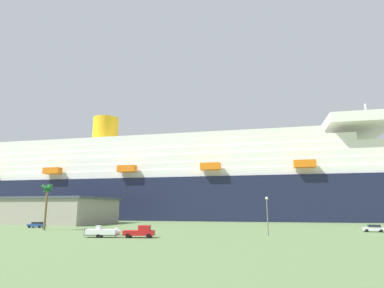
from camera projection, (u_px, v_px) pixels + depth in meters
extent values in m
plane|color=#567042|center=(178.00, 225.00, 103.60)|extent=(600.00, 600.00, 0.00)
cube|color=#191E38|center=(179.00, 200.00, 150.40)|extent=(259.44, 43.54, 17.86)
cube|color=white|center=(179.00, 177.00, 152.42)|extent=(228.36, 39.72, 3.21)
cube|color=white|center=(168.00, 170.00, 154.16)|extent=(220.38, 38.76, 3.21)
cube|color=white|center=(158.00, 164.00, 155.91)|extent=(210.94, 37.99, 3.21)
cube|color=white|center=(148.00, 158.00, 157.65)|extent=(202.19, 36.91, 3.21)
cube|color=white|center=(138.00, 152.00, 159.39)|extent=(190.66, 35.77, 3.21)
cube|color=white|center=(129.00, 146.00, 161.14)|extent=(178.79, 35.19, 3.21)
cube|color=white|center=(354.00, 127.00, 139.27)|extent=(27.09, 39.45, 4.00)
cylinder|color=yellow|center=(106.00, 131.00, 165.53)|extent=(13.05, 13.05, 13.18)
cylinder|color=silver|center=(367.00, 117.00, 138.91)|extent=(0.80, 0.80, 12.00)
cube|color=orange|center=(52.00, 171.00, 147.22)|extent=(8.10, 3.46, 2.80)
cube|color=orange|center=(127.00, 169.00, 139.33)|extent=(8.10, 3.46, 2.80)
cube|color=orange|center=(210.00, 166.00, 131.43)|extent=(8.10, 3.46, 2.80)
cube|color=orange|center=(305.00, 164.00, 123.54)|extent=(8.10, 3.46, 2.80)
cube|color=gray|center=(47.00, 211.00, 112.74)|extent=(43.54, 28.76, 8.23)
cube|color=#3F4759|center=(48.00, 198.00, 113.59)|extent=(45.28, 29.91, 0.60)
cube|color=red|center=(139.00, 233.00, 59.42)|extent=(5.81, 2.68, 0.90)
cube|color=red|center=(145.00, 228.00, 59.52)|extent=(2.23, 2.08, 0.90)
cube|color=#26333F|center=(148.00, 228.00, 59.46)|extent=(0.31, 1.68, 0.63)
cylinder|color=black|center=(151.00, 235.00, 60.18)|extent=(0.83, 0.38, 0.80)
cylinder|color=black|center=(148.00, 236.00, 58.22)|extent=(0.83, 0.38, 0.80)
cylinder|color=black|center=(131.00, 235.00, 60.43)|extent=(0.83, 0.38, 0.80)
cylinder|color=black|center=(128.00, 236.00, 58.47)|extent=(0.83, 0.38, 0.80)
cube|color=#595960|center=(101.00, 235.00, 59.80)|extent=(6.38, 2.51, 0.16)
cube|color=#595960|center=(121.00, 235.00, 59.56)|extent=(2.03, 0.37, 0.10)
cylinder|color=black|center=(102.00, 235.00, 60.74)|extent=(0.66, 0.30, 0.64)
cylinder|color=black|center=(98.00, 236.00, 58.84)|extent=(0.66, 0.30, 0.64)
cube|color=white|center=(102.00, 232.00, 59.90)|extent=(5.84, 2.63, 0.90)
cone|color=white|center=(119.00, 232.00, 59.69)|extent=(1.41, 1.88, 1.74)
cube|color=silver|center=(99.00, 227.00, 60.09)|extent=(0.92, 1.09, 0.70)
cube|color=black|center=(85.00, 232.00, 60.10)|extent=(0.42, 0.54, 1.10)
cylinder|color=brown|center=(46.00, 210.00, 79.80)|extent=(0.53, 0.53, 9.77)
cone|color=#1E6628|center=(49.00, 189.00, 80.74)|extent=(1.13, 2.84, 2.24)
cone|color=#1E6628|center=(49.00, 189.00, 80.97)|extent=(2.33, 2.36, 2.45)
cone|color=#1E6628|center=(48.00, 189.00, 81.14)|extent=(2.97, 0.78, 1.67)
cone|color=#1E6628|center=(47.00, 189.00, 81.02)|extent=(2.01, 2.68, 2.32)
cone|color=#1E6628|center=(46.00, 189.00, 80.66)|extent=(1.86, 2.96, 1.72)
cone|color=#1E6628|center=(46.00, 189.00, 80.38)|extent=(2.91, 0.95, 2.04)
cone|color=#1E6628|center=(47.00, 189.00, 80.39)|extent=(2.58, 1.96, 2.47)
sphere|color=#1E6628|center=(47.00, 190.00, 80.74)|extent=(1.10, 1.10, 1.10)
cylinder|color=slate|center=(268.00, 218.00, 63.45)|extent=(0.20, 0.20, 6.93)
sphere|color=#F9F2CC|center=(267.00, 198.00, 64.16)|extent=(0.56, 0.56, 0.56)
cube|color=#264C99|center=(36.00, 225.00, 88.44)|extent=(4.50, 2.41, 0.70)
cube|color=#1E232D|center=(37.00, 223.00, 88.55)|extent=(2.59, 2.01, 0.55)
cylinder|color=black|center=(29.00, 227.00, 87.54)|extent=(0.68, 0.29, 0.66)
cylinder|color=black|center=(33.00, 226.00, 89.43)|extent=(0.68, 0.29, 0.66)
cylinder|color=black|center=(39.00, 227.00, 87.32)|extent=(0.68, 0.29, 0.66)
cylinder|color=black|center=(43.00, 226.00, 89.21)|extent=(0.68, 0.29, 0.66)
cube|color=silver|center=(373.00, 229.00, 73.33)|extent=(4.62, 2.60, 0.70)
cube|color=#1E232D|center=(374.00, 226.00, 73.37)|extent=(2.69, 2.11, 0.55)
cylinder|color=black|center=(367.00, 231.00, 72.85)|extent=(0.69, 0.32, 0.66)
cylinder|color=black|center=(366.00, 230.00, 74.64)|extent=(0.69, 0.32, 0.66)
cylinder|color=black|center=(381.00, 231.00, 71.88)|extent=(0.69, 0.32, 0.66)
cylinder|color=black|center=(380.00, 230.00, 73.67)|extent=(0.69, 0.32, 0.66)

